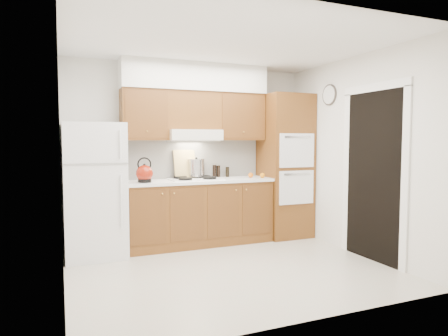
% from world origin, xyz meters
% --- Properties ---
extents(floor, '(3.60, 3.60, 0.00)m').
position_xyz_m(floor, '(0.00, 0.00, 0.00)').
color(floor, '#B8B2A1').
rests_on(floor, ground).
extents(ceiling, '(3.60, 3.60, 0.00)m').
position_xyz_m(ceiling, '(0.00, 0.00, 2.60)').
color(ceiling, white).
rests_on(ceiling, wall_back).
extents(wall_back, '(3.60, 0.02, 2.60)m').
position_xyz_m(wall_back, '(0.00, 1.50, 1.30)').
color(wall_back, silver).
rests_on(wall_back, floor).
extents(wall_left, '(0.02, 3.00, 2.60)m').
position_xyz_m(wall_left, '(-1.80, 0.00, 1.30)').
color(wall_left, silver).
rests_on(wall_left, floor).
extents(wall_right, '(0.02, 3.00, 2.60)m').
position_xyz_m(wall_right, '(1.80, 0.00, 1.30)').
color(wall_right, silver).
rests_on(wall_right, floor).
extents(fridge, '(0.75, 0.72, 1.72)m').
position_xyz_m(fridge, '(-1.41, 1.14, 0.86)').
color(fridge, white).
rests_on(fridge, floor).
extents(base_cabinets, '(2.11, 0.60, 0.90)m').
position_xyz_m(base_cabinets, '(0.02, 1.20, 0.45)').
color(base_cabinets, brown).
rests_on(base_cabinets, floor).
extents(countertop, '(2.13, 0.62, 0.04)m').
position_xyz_m(countertop, '(0.03, 1.19, 0.92)').
color(countertop, white).
rests_on(countertop, base_cabinets).
extents(backsplash, '(2.11, 0.03, 0.56)m').
position_xyz_m(backsplash, '(0.02, 1.49, 1.22)').
color(backsplash, white).
rests_on(backsplash, countertop).
extents(oven_cabinet, '(0.70, 0.65, 2.20)m').
position_xyz_m(oven_cabinet, '(1.44, 1.18, 1.10)').
color(oven_cabinet, brown).
rests_on(oven_cabinet, floor).
extents(upper_cab_left, '(0.63, 0.33, 0.70)m').
position_xyz_m(upper_cab_left, '(-0.71, 1.33, 1.85)').
color(upper_cab_left, brown).
rests_on(upper_cab_left, wall_back).
extents(upper_cab_right, '(0.73, 0.33, 0.70)m').
position_xyz_m(upper_cab_right, '(0.72, 1.33, 1.85)').
color(upper_cab_right, brown).
rests_on(upper_cab_right, wall_back).
extents(range_hood, '(0.75, 0.45, 0.15)m').
position_xyz_m(range_hood, '(-0.02, 1.27, 1.57)').
color(range_hood, silver).
rests_on(range_hood, wall_back).
extents(upper_cab_over_hood, '(0.75, 0.33, 0.55)m').
position_xyz_m(upper_cab_over_hood, '(-0.02, 1.33, 1.92)').
color(upper_cab_over_hood, brown).
rests_on(upper_cab_over_hood, range_hood).
extents(soffit, '(2.13, 0.36, 0.40)m').
position_xyz_m(soffit, '(0.03, 1.32, 2.40)').
color(soffit, silver).
rests_on(soffit, wall_back).
extents(cooktop, '(0.74, 0.50, 0.01)m').
position_xyz_m(cooktop, '(-0.02, 1.21, 0.95)').
color(cooktop, white).
rests_on(cooktop, countertop).
extents(doorway, '(0.02, 0.90, 2.10)m').
position_xyz_m(doorway, '(1.79, -0.35, 1.05)').
color(doorway, black).
rests_on(doorway, floor).
extents(wall_clock, '(0.02, 0.30, 0.30)m').
position_xyz_m(wall_clock, '(1.79, 0.55, 2.15)').
color(wall_clock, '#3F3833').
rests_on(wall_clock, wall_right).
extents(kettle, '(0.26, 0.26, 0.22)m').
position_xyz_m(kettle, '(-0.78, 1.06, 1.06)').
color(kettle, maroon).
rests_on(kettle, countertop).
extents(cutting_board, '(0.34, 0.14, 0.44)m').
position_xyz_m(cutting_board, '(-0.11, 1.42, 1.14)').
color(cutting_board, tan).
rests_on(cutting_board, countertop).
extents(stock_pot, '(0.30, 0.30, 0.25)m').
position_xyz_m(stock_pot, '(0.05, 1.38, 1.09)').
color(stock_pot, '#AEAEB3').
rests_on(stock_pot, cooktop).
extents(condiment_a, '(0.05, 0.05, 0.19)m').
position_xyz_m(condiment_a, '(0.37, 1.45, 1.03)').
color(condiment_a, black).
rests_on(condiment_a, countertop).
extents(condiment_b, '(0.07, 0.07, 0.18)m').
position_xyz_m(condiment_b, '(0.43, 1.45, 1.03)').
color(condiment_b, black).
rests_on(condiment_b, countertop).
extents(condiment_c, '(0.06, 0.06, 0.15)m').
position_xyz_m(condiment_c, '(0.56, 1.40, 1.02)').
color(condiment_c, black).
rests_on(condiment_c, countertop).
extents(orange_near, '(0.07, 0.07, 0.07)m').
position_xyz_m(orange_near, '(0.98, 1.05, 0.98)').
color(orange_near, orange).
rests_on(orange_near, countertop).
extents(orange_far, '(0.08, 0.08, 0.08)m').
position_xyz_m(orange_far, '(0.83, 1.15, 0.98)').
color(orange_far, orange).
rests_on(orange_far, countertop).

